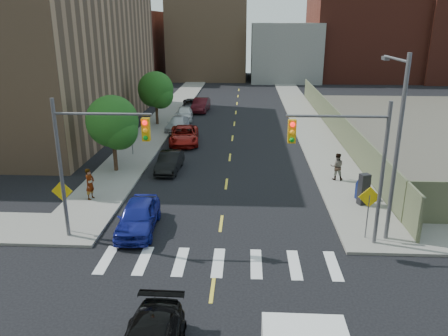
# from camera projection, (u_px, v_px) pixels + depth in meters

# --- Properties ---
(ground) EXTENTS (160.00, 160.00, 0.00)m
(ground) POSITION_uv_depth(u_px,v_px,m) (208.00, 321.00, 15.76)
(ground) COLOR black
(ground) RESTS_ON ground
(sidewalk_nw) EXTENTS (3.50, 73.00, 0.15)m
(sidewalk_nw) POSITION_uv_depth(u_px,v_px,m) (176.00, 106.00, 55.40)
(sidewalk_nw) COLOR gray
(sidewalk_nw) RESTS_ON ground
(sidewalk_ne) EXTENTS (3.50, 73.00, 0.15)m
(sidewalk_ne) POSITION_uv_depth(u_px,v_px,m) (298.00, 107.00, 54.64)
(sidewalk_ne) COLOR gray
(sidewalk_ne) RESTS_ON ground
(fence_north) EXTENTS (0.12, 44.00, 2.50)m
(fence_north) POSITION_uv_depth(u_px,v_px,m) (334.00, 121.00, 41.39)
(fence_north) COLOR brown
(fence_north) RESTS_ON ground
(building_nw) EXTENTS (22.00, 30.00, 16.00)m
(building_nw) POSITION_uv_depth(u_px,v_px,m) (10.00, 46.00, 42.69)
(building_nw) COLOR #8C6B4C
(building_nw) RESTS_ON ground
(bg_bldg_west) EXTENTS (14.00, 18.00, 12.00)m
(bg_bldg_west) POSITION_uv_depth(u_px,v_px,m) (123.00, 46.00, 81.18)
(bg_bldg_west) COLOR #592319
(bg_bldg_west) RESTS_ON ground
(bg_bldg_midwest) EXTENTS (14.00, 16.00, 15.00)m
(bg_bldg_midwest) POSITION_uv_depth(u_px,v_px,m) (209.00, 37.00, 81.81)
(bg_bldg_midwest) COLOR #8C6B4C
(bg_bldg_midwest) RESTS_ON ground
(bg_bldg_center) EXTENTS (12.00, 16.00, 10.00)m
(bg_bldg_center) POSITION_uv_depth(u_px,v_px,m) (284.00, 52.00, 80.03)
(bg_bldg_center) COLOR gray
(bg_bldg_center) RESTS_ON ground
(bg_bldg_east) EXTENTS (18.00, 18.00, 16.00)m
(bg_bldg_east) POSITION_uv_depth(u_px,v_px,m) (360.00, 34.00, 80.28)
(bg_bldg_east) COLOR #592319
(bg_bldg_east) RESTS_ON ground
(signal_nw) EXTENTS (4.59, 0.30, 7.00)m
(signal_nw) POSITION_uv_depth(u_px,v_px,m) (90.00, 151.00, 20.29)
(signal_nw) COLOR #59595E
(signal_nw) RESTS_ON ground
(signal_ne) EXTENTS (4.59, 0.30, 7.00)m
(signal_ne) POSITION_uv_depth(u_px,v_px,m) (350.00, 155.00, 19.70)
(signal_ne) COLOR #59595E
(signal_ne) RESTS_ON ground
(streetlight_ne) EXTENTS (0.25, 3.70, 9.00)m
(streetlight_ne) POSITION_uv_depth(u_px,v_px,m) (396.00, 136.00, 20.23)
(streetlight_ne) COLOR #59595E
(streetlight_ne) RESTS_ON ground
(warn_sign_nw) EXTENTS (1.06, 0.06, 2.83)m
(warn_sign_nw) POSITION_uv_depth(u_px,v_px,m) (63.00, 197.00, 21.66)
(warn_sign_nw) COLOR #59595E
(warn_sign_nw) RESTS_ON ground
(warn_sign_ne) EXTENTS (1.06, 0.06, 2.83)m
(warn_sign_ne) POSITION_uv_depth(u_px,v_px,m) (369.00, 203.00, 20.93)
(warn_sign_ne) COLOR #59595E
(warn_sign_ne) RESTS_ON ground
(warn_sign_midwest) EXTENTS (1.06, 0.06, 2.83)m
(warn_sign_midwest) POSITION_uv_depth(u_px,v_px,m) (131.00, 132.00, 34.44)
(warn_sign_midwest) COLOR #59595E
(warn_sign_midwest) RESTS_ON ground
(tree_west_near) EXTENTS (3.66, 3.64, 5.52)m
(tree_west_near) POSITION_uv_depth(u_px,v_px,m) (113.00, 125.00, 30.23)
(tree_west_near) COLOR #332114
(tree_west_near) RESTS_ON ground
(tree_west_far) EXTENTS (3.66, 3.64, 5.52)m
(tree_west_far) POSITION_uv_depth(u_px,v_px,m) (156.00, 92.00, 44.43)
(tree_west_far) COLOR #332114
(tree_west_far) RESTS_ON ground
(parked_car_blue) EXTENTS (2.05, 4.68, 1.57)m
(parked_car_blue) POSITION_uv_depth(u_px,v_px,m) (138.00, 216.00, 22.35)
(parked_car_blue) COLOR navy
(parked_car_blue) RESTS_ON ground
(parked_car_black) EXTENTS (1.59, 4.19, 1.36)m
(parked_car_black) POSITION_uv_depth(u_px,v_px,m) (170.00, 162.00, 31.34)
(parked_car_black) COLOR black
(parked_car_black) RESTS_ON ground
(parked_car_red) EXTENTS (3.02, 5.60, 1.49)m
(parked_car_red) POSITION_uv_depth(u_px,v_px,m) (184.00, 135.00, 38.45)
(parked_car_red) COLOR maroon
(parked_car_red) RESTS_ON ground
(parked_car_silver) EXTENTS (2.16, 4.69, 1.33)m
(parked_car_silver) POSITION_uv_depth(u_px,v_px,m) (178.00, 124.00, 42.98)
(parked_car_silver) COLOR #B9BDC2
(parked_car_silver) RESTS_ON ground
(parked_car_white) EXTENTS (2.15, 4.45, 1.46)m
(parked_car_white) POSITION_uv_depth(u_px,v_px,m) (184.00, 113.00, 47.59)
(parked_car_white) COLOR silver
(parked_car_white) RESTS_ON ground
(parked_car_maroon) EXTENTS (1.94, 4.87, 1.58)m
(parked_car_maroon) POSITION_uv_depth(u_px,v_px,m) (201.00, 105.00, 52.07)
(parked_car_maroon) COLOR #390B11
(parked_car_maroon) RESTS_ON ground
(parked_car_grey) EXTENTS (2.58, 4.78, 1.27)m
(parked_car_grey) POSITION_uv_depth(u_px,v_px,m) (191.00, 105.00, 53.18)
(parked_car_grey) COLOR black
(parked_car_grey) RESTS_ON ground
(mailbox) EXTENTS (0.58, 0.50, 1.23)m
(mailbox) POSITION_uv_depth(u_px,v_px,m) (361.00, 189.00, 26.06)
(mailbox) COLOR #0D1950
(mailbox) RESTS_ON sidewalk_ne
(payphone) EXTENTS (0.67, 0.60, 1.85)m
(payphone) POSITION_uv_depth(u_px,v_px,m) (364.00, 189.00, 25.15)
(payphone) COLOR black
(payphone) RESTS_ON sidewalk_ne
(pedestrian_west) EXTENTS (0.62, 0.79, 1.89)m
(pedestrian_west) POSITION_uv_depth(u_px,v_px,m) (90.00, 184.00, 25.91)
(pedestrian_west) COLOR gray
(pedestrian_west) RESTS_ON sidewalk_nw
(pedestrian_east) EXTENTS (0.95, 0.77, 1.83)m
(pedestrian_east) POSITION_uv_depth(u_px,v_px,m) (337.00, 167.00, 29.12)
(pedestrian_east) COLOR gray
(pedestrian_east) RESTS_ON sidewalk_ne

